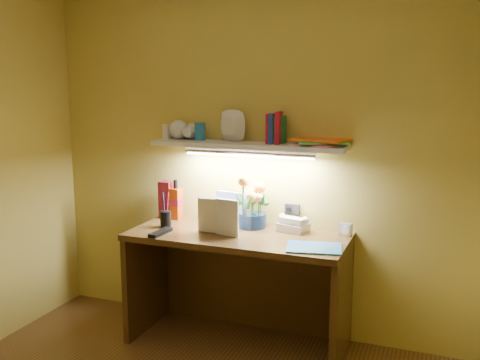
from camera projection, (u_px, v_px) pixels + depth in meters
name	position (u px, v px, depth m)	size (l,w,h in m)	color
desk	(238.00, 289.00, 3.48)	(1.40, 0.60, 0.75)	#3A2210
flower_bouquet	(252.00, 203.00, 3.54)	(0.21, 0.21, 0.33)	#0F1E3C
telephone	(293.00, 223.00, 3.46)	(0.18, 0.14, 0.11)	beige
desk_clock	(346.00, 229.00, 3.37)	(0.08, 0.04, 0.08)	silver
whisky_bottle	(176.00, 199.00, 3.77)	(0.08, 0.08, 0.28)	#BB3D0B
whisky_box	(166.00, 200.00, 3.80)	(0.08, 0.08, 0.26)	#580F14
pen_cup	(166.00, 214.00, 3.57)	(0.07, 0.07, 0.18)	black
art_card	(231.00, 209.00, 3.60)	(0.23, 0.05, 0.23)	white
tv_remote	(161.00, 232.00, 3.40)	(0.06, 0.20, 0.02)	black
blue_folder	(314.00, 248.00, 3.10)	(0.31, 0.23, 0.01)	#2575BD
desk_book_a	(198.00, 214.00, 3.45)	(0.17, 0.02, 0.23)	beige
desk_book_b	(216.00, 216.00, 3.39)	(0.17, 0.02, 0.24)	silver
wall_shelf	(246.00, 139.00, 3.48)	(1.32, 0.34, 0.24)	silver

